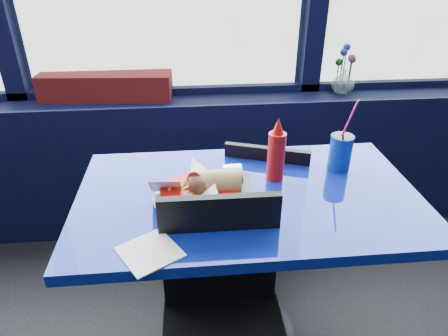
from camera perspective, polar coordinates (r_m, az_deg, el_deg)
window_sill at (r=2.33m, az=-7.31°, el=0.48°), size 5.00×0.26×0.80m
near_table at (r=1.52m, az=3.28°, el=-9.35°), size 1.20×0.70×0.75m
chair_near_front at (r=1.34m, az=-0.09°, el=-20.08°), size 0.40×0.40×0.87m
chair_near_back at (r=1.85m, az=4.02°, el=-5.27°), size 0.47×0.47×0.81m
planter_box at (r=2.21m, az=-16.50°, el=11.18°), size 0.69×0.22×0.14m
flower_vase at (r=2.30m, az=16.73°, el=12.15°), size 0.15×0.15×0.26m
food_basket at (r=1.35m, az=-3.08°, el=-3.25°), size 0.36×0.36×0.11m
ketchup_bottle at (r=1.46m, az=7.49°, el=2.20°), size 0.06×0.06×0.24m
soda_cup at (r=1.59m, az=16.30°, el=2.28°), size 0.09×0.09×0.29m
napkin at (r=1.18m, az=-10.56°, el=-11.69°), size 0.21×0.21×0.00m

